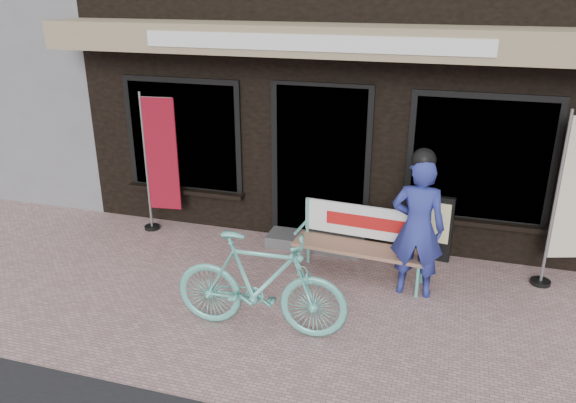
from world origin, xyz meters
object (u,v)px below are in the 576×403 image
(bench, at_px, (363,237))
(nobori_red, at_px, (159,162))
(menu_stand, at_px, (435,227))
(person, at_px, (418,225))
(nobori_cream, at_px, (575,199))
(bicycle, at_px, (260,284))

(bench, relative_size, nobori_red, 0.82)
(menu_stand, bearing_deg, person, -92.77)
(nobori_red, bearing_deg, nobori_cream, -7.40)
(bench, bearing_deg, nobori_cream, 16.16)
(nobori_red, distance_m, nobori_cream, 5.29)
(bicycle, height_order, nobori_cream, nobori_cream)
(person, xyz_separation_m, nobori_red, (-3.63, 0.78, 0.18))
(nobori_red, height_order, nobori_cream, nobori_cream)
(person, xyz_separation_m, bicycle, (-1.44, -1.22, -0.31))
(nobori_cream, distance_m, menu_stand, 1.64)
(person, bearing_deg, menu_stand, 80.55)
(bicycle, height_order, nobori_red, nobori_red)
(nobori_cream, bearing_deg, menu_stand, 153.34)
(bicycle, relative_size, nobori_cream, 0.85)
(person, distance_m, nobori_cream, 1.82)
(person, distance_m, menu_stand, 1.04)
(nobori_cream, bearing_deg, nobori_red, 161.61)
(nobori_red, distance_m, menu_stand, 3.85)
(nobori_red, xyz_separation_m, nobori_cream, (5.29, -0.07, 0.05))
(person, bearing_deg, bicycle, -138.73)
(nobori_red, relative_size, nobori_cream, 0.95)
(bench, bearing_deg, menu_stand, 45.55)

